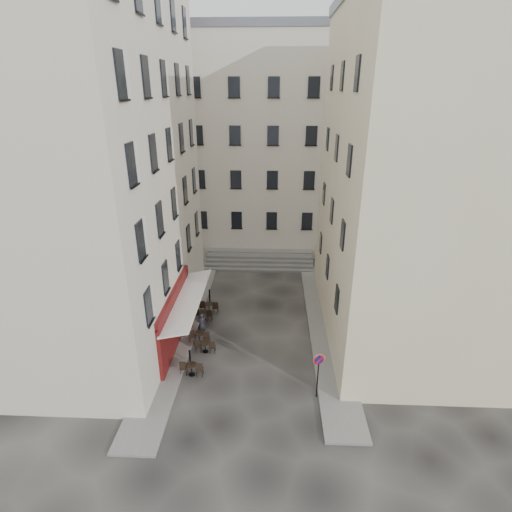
# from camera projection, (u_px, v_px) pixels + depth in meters

# --- Properties ---
(ground) EXTENTS (90.00, 90.00, 0.00)m
(ground) POSITION_uv_depth(u_px,v_px,m) (251.00, 355.00, 22.59)
(ground) COLOR black
(ground) RESTS_ON ground
(sidewalk_left) EXTENTS (2.00, 22.00, 0.12)m
(sidewalk_left) POSITION_uv_depth(u_px,v_px,m) (187.00, 315.00, 26.43)
(sidewalk_left) COLOR slate
(sidewalk_left) RESTS_ON ground
(sidewalk_right) EXTENTS (2.00, 18.00, 0.12)m
(sidewalk_right) POSITION_uv_depth(u_px,v_px,m) (325.00, 327.00, 25.14)
(sidewalk_right) COLOR slate
(sidewalk_right) RESTS_ON ground
(building_left) EXTENTS (12.20, 16.20, 20.60)m
(building_left) POSITION_uv_depth(u_px,v_px,m) (61.00, 160.00, 21.77)
(building_left) COLOR beige
(building_left) RESTS_ON ground
(building_right) EXTENTS (12.20, 14.20, 18.60)m
(building_right) POSITION_uv_depth(u_px,v_px,m) (446.00, 180.00, 21.74)
(building_right) COLOR beige
(building_right) RESTS_ON ground
(building_back) EXTENTS (18.20, 10.20, 18.60)m
(building_back) POSITION_uv_depth(u_px,v_px,m) (251.00, 143.00, 36.48)
(building_back) COLOR beige
(building_back) RESTS_ON ground
(cafe_storefront) EXTENTS (1.74, 7.30, 3.50)m
(cafe_storefront) POSITION_uv_depth(u_px,v_px,m) (177.00, 315.00, 22.96)
(cafe_storefront) COLOR #4C0A12
(cafe_storefront) RESTS_ON ground
(stone_steps) EXTENTS (9.00, 3.15, 0.80)m
(stone_steps) POSITION_uv_depth(u_px,v_px,m) (259.00, 260.00, 34.00)
(stone_steps) COLOR #5C5957
(stone_steps) RESTS_ON ground
(bollard_near) EXTENTS (0.12, 0.12, 0.98)m
(bollard_near) POSITION_uv_depth(u_px,v_px,m) (190.00, 357.00, 21.60)
(bollard_near) COLOR black
(bollard_near) RESTS_ON ground
(bollard_mid) EXTENTS (0.12, 0.12, 0.98)m
(bollard_mid) POSITION_uv_depth(u_px,v_px,m) (201.00, 322.00, 24.82)
(bollard_mid) COLOR black
(bollard_mid) RESTS_ON ground
(bollard_far) EXTENTS (0.12, 0.12, 0.98)m
(bollard_far) POSITION_uv_depth(u_px,v_px,m) (210.00, 295.00, 28.04)
(bollard_far) COLOR black
(bollard_far) RESTS_ON ground
(no_parking_sign) EXTENTS (0.55, 0.21, 2.48)m
(no_parking_sign) POSITION_uv_depth(u_px,v_px,m) (318.00, 367.00, 18.88)
(no_parking_sign) COLOR black
(no_parking_sign) RESTS_ON ground
(bistro_table_a) EXTENTS (1.23, 0.58, 0.86)m
(bistro_table_a) POSITION_uv_depth(u_px,v_px,m) (192.00, 368.00, 20.87)
(bistro_table_a) COLOR black
(bistro_table_a) RESTS_ON ground
(bistro_table_b) EXTENTS (1.17, 0.55, 0.83)m
(bistro_table_b) POSITION_uv_depth(u_px,v_px,m) (205.00, 346.00, 22.70)
(bistro_table_b) COLOR black
(bistro_table_b) RESTS_ON ground
(bistro_table_c) EXTENTS (1.27, 0.60, 0.89)m
(bistro_table_c) POSITION_uv_depth(u_px,v_px,m) (200.00, 336.00, 23.49)
(bistro_table_c) COLOR black
(bistro_table_c) RESTS_ON ground
(bistro_table_d) EXTENTS (1.20, 0.56, 0.84)m
(bistro_table_d) POSITION_uv_depth(u_px,v_px,m) (203.00, 314.00, 25.83)
(bistro_table_d) COLOR black
(bistro_table_d) RESTS_ON ground
(bistro_table_e) EXTENTS (1.27, 0.59, 0.89)m
(bistro_table_e) POSITION_uv_depth(u_px,v_px,m) (209.00, 307.00, 26.67)
(bistro_table_e) COLOR black
(bistro_table_e) RESTS_ON ground
(pedestrian) EXTENTS (0.65, 0.52, 1.55)m
(pedestrian) POSITION_uv_depth(u_px,v_px,m) (202.00, 324.00, 24.12)
(pedestrian) COLOR black
(pedestrian) RESTS_ON ground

